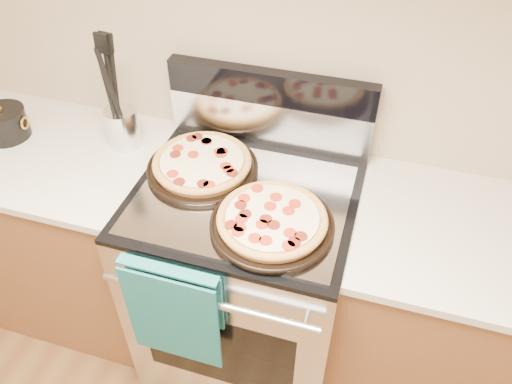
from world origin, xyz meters
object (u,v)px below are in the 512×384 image
(range_body, at_px, (246,280))
(utensil_crock, at_px, (123,128))
(pepperoni_pizza_back, at_px, (202,164))
(pepperoni_pizza_front, at_px, (272,221))
(saucepan, at_px, (5,125))

(range_body, xyz_separation_m, utensil_crock, (-0.53, 0.15, 0.54))
(pepperoni_pizza_back, height_order, pepperoni_pizza_front, same)
(pepperoni_pizza_front, xyz_separation_m, utensil_crock, (-0.66, 0.28, 0.03))
(range_body, bearing_deg, saucepan, 176.32)
(range_body, bearing_deg, utensil_crock, 164.03)
(pepperoni_pizza_back, bearing_deg, saucepan, -179.60)
(pepperoni_pizza_back, bearing_deg, range_body, -21.25)
(utensil_crock, bearing_deg, range_body, -15.97)
(saucepan, bearing_deg, utensil_crock, 10.53)
(saucepan, bearing_deg, range_body, -3.68)
(pepperoni_pizza_front, height_order, utensil_crock, utensil_crock)
(pepperoni_pizza_back, relative_size, utensil_crock, 2.58)
(utensil_crock, bearing_deg, pepperoni_pizza_back, -13.12)
(pepperoni_pizza_front, bearing_deg, utensil_crock, 156.97)
(range_body, height_order, pepperoni_pizza_front, pepperoni_pizza_front)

